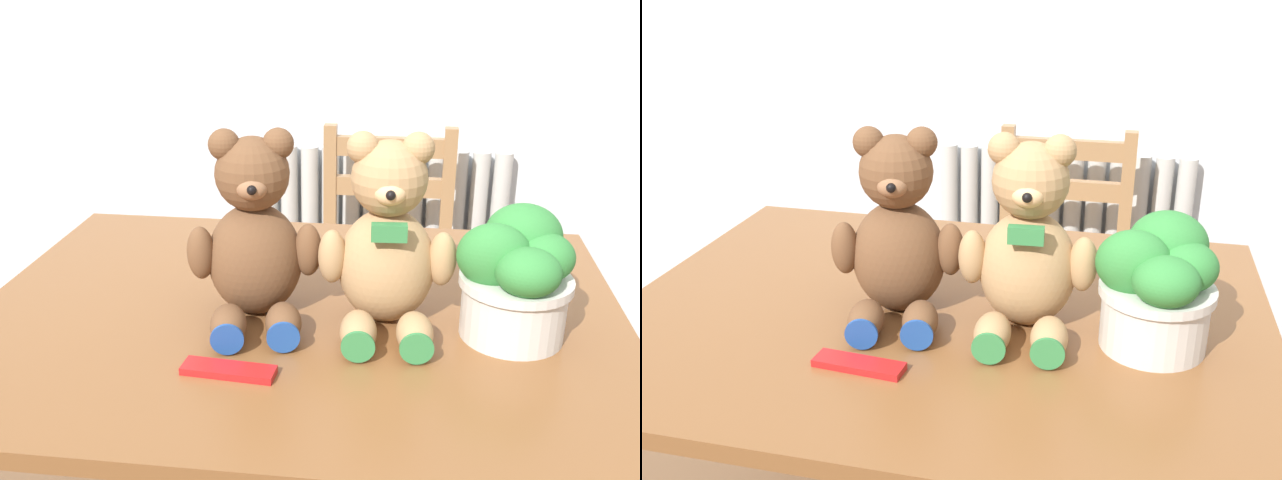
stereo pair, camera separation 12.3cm
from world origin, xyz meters
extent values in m
cylinder|color=beige|center=(-0.29, 1.64, 0.37)|extent=(0.06, 0.06, 0.75)
cylinder|color=beige|center=(-0.22, 1.64, 0.37)|extent=(0.06, 0.06, 0.75)
cylinder|color=beige|center=(-0.15, 1.64, 0.37)|extent=(0.06, 0.06, 0.75)
cylinder|color=beige|center=(-0.07, 1.64, 0.37)|extent=(0.06, 0.06, 0.75)
cylinder|color=beige|center=(0.00, 1.64, 0.37)|extent=(0.06, 0.06, 0.75)
cylinder|color=beige|center=(0.07, 1.64, 0.37)|extent=(0.06, 0.06, 0.75)
cylinder|color=beige|center=(0.14, 1.64, 0.37)|extent=(0.06, 0.06, 0.75)
cylinder|color=beige|center=(0.22, 1.64, 0.37)|extent=(0.06, 0.06, 0.75)
cylinder|color=beige|center=(0.29, 1.64, 0.37)|extent=(0.06, 0.06, 0.75)
cylinder|color=beige|center=(0.36, 1.64, 0.37)|extent=(0.06, 0.06, 0.75)
cylinder|color=beige|center=(0.43, 1.64, 0.37)|extent=(0.06, 0.06, 0.75)
cylinder|color=beige|center=(0.51, 1.64, 0.37)|extent=(0.06, 0.06, 0.75)
cube|color=beige|center=(0.11, 1.64, 0.02)|extent=(0.87, 0.10, 0.04)
cube|color=brown|center=(0.00, 0.45, 0.73)|extent=(1.18, 0.90, 0.03)
cube|color=brown|center=(-0.54, 0.85, 0.36)|extent=(0.06, 0.06, 0.72)
cube|color=brown|center=(0.54, 0.85, 0.36)|extent=(0.06, 0.06, 0.72)
cube|color=#997047|center=(0.13, 1.28, 0.42)|extent=(0.41, 0.43, 0.03)
cube|color=#997047|center=(0.32, 1.09, 0.20)|extent=(0.04, 0.04, 0.40)
cube|color=#997047|center=(-0.06, 1.09, 0.20)|extent=(0.04, 0.04, 0.40)
cube|color=#997047|center=(0.32, 1.47, 0.43)|extent=(0.04, 0.04, 0.86)
cube|color=#997047|center=(-0.06, 1.47, 0.43)|extent=(0.04, 0.04, 0.86)
cube|color=#997047|center=(0.13, 1.47, 0.80)|extent=(0.33, 0.03, 0.06)
cube|color=#997047|center=(0.13, 1.47, 0.67)|extent=(0.33, 0.03, 0.06)
ellipsoid|color=brown|center=(-0.07, 0.43, 0.85)|extent=(0.19, 0.17, 0.21)
sphere|color=brown|center=(-0.07, 0.43, 1.01)|extent=(0.13, 0.13, 0.13)
sphere|color=brown|center=(-0.03, 0.44, 1.06)|extent=(0.05, 0.05, 0.05)
sphere|color=brown|center=(-0.12, 0.42, 1.06)|extent=(0.05, 0.05, 0.05)
ellipsoid|color=#8C5F3F|center=(-0.06, 0.39, 1.00)|extent=(0.06, 0.06, 0.04)
sphere|color=black|center=(-0.06, 0.36, 1.00)|extent=(0.02, 0.02, 0.02)
ellipsoid|color=brown|center=(0.02, 0.43, 0.87)|extent=(0.06, 0.06, 0.10)
ellipsoid|color=brown|center=(-0.16, 0.40, 0.87)|extent=(0.06, 0.06, 0.10)
ellipsoid|color=brown|center=(-0.01, 0.34, 0.78)|extent=(0.08, 0.11, 0.06)
cylinder|color=#1E4793|center=(0.00, 0.29, 0.78)|extent=(0.05, 0.02, 0.05)
ellipsoid|color=brown|center=(-0.10, 0.32, 0.78)|extent=(0.08, 0.11, 0.06)
cylinder|color=#1E4793|center=(-0.09, 0.27, 0.78)|extent=(0.05, 0.02, 0.05)
ellipsoid|color=tan|center=(0.16, 0.43, 0.85)|extent=(0.18, 0.15, 0.21)
sphere|color=tan|center=(0.16, 0.43, 1.01)|extent=(0.13, 0.13, 0.13)
sphere|color=tan|center=(0.20, 0.44, 1.06)|extent=(0.05, 0.05, 0.05)
sphere|color=tan|center=(0.11, 0.43, 1.06)|extent=(0.05, 0.05, 0.05)
ellipsoid|color=#E5B279|center=(0.16, 0.38, 1.00)|extent=(0.06, 0.05, 0.04)
sphere|color=black|center=(0.16, 0.36, 1.00)|extent=(0.02, 0.02, 0.02)
ellipsoid|color=tan|center=(0.25, 0.42, 0.87)|extent=(0.05, 0.05, 0.10)
ellipsoid|color=tan|center=(0.07, 0.41, 0.87)|extent=(0.05, 0.05, 0.10)
ellipsoid|color=tan|center=(0.21, 0.33, 0.78)|extent=(0.07, 0.11, 0.06)
cylinder|color=#337F42|center=(0.21, 0.28, 0.78)|extent=(0.05, 0.01, 0.05)
ellipsoid|color=tan|center=(0.12, 0.32, 0.78)|extent=(0.07, 0.11, 0.06)
cylinder|color=#337F42|center=(0.12, 0.27, 0.78)|extent=(0.05, 0.01, 0.05)
cube|color=#337F42|center=(0.16, 0.37, 0.94)|extent=(0.06, 0.02, 0.03)
cylinder|color=beige|center=(0.37, 0.40, 0.80)|extent=(0.17, 0.17, 0.11)
cylinder|color=beige|center=(0.37, 0.40, 0.85)|extent=(0.19, 0.19, 0.02)
ellipsoid|color=#337F38|center=(0.41, 0.40, 0.90)|extent=(0.10, 0.10, 0.08)
ellipsoid|color=#337F38|center=(0.38, 0.44, 0.91)|extent=(0.13, 0.12, 0.11)
ellipsoid|color=#337F38|center=(0.33, 0.39, 0.90)|extent=(0.12, 0.09, 0.11)
ellipsoid|color=#337F38|center=(0.38, 0.35, 0.89)|extent=(0.10, 0.10, 0.08)
cube|color=red|center=(-0.07, 0.22, 0.76)|extent=(0.15, 0.05, 0.01)
camera|label=1|loc=(0.18, -0.70, 1.35)|focal=40.00mm
camera|label=2|loc=(0.30, -0.68, 1.35)|focal=40.00mm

